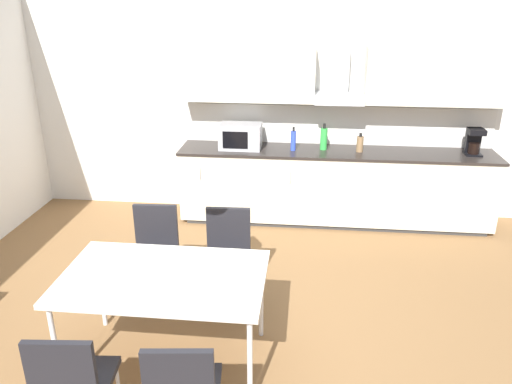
{
  "coord_description": "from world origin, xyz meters",
  "views": [
    {
      "loc": [
        0.57,
        -3.17,
        2.56
      ],
      "look_at": [
        0.16,
        0.75,
        1.0
      ],
      "focal_mm": 35.0,
      "sensor_mm": 36.0,
      "label": 1
    }
  ],
  "objects_px": {
    "chair_near_left": "(71,380)",
    "chair_far_left": "(155,245)",
    "dining_table": "(164,281)",
    "microwave": "(241,136)",
    "pendant_lamp": "(150,109)",
    "chair_far_right": "(227,249)",
    "bottle_green": "(324,139)",
    "coffee_maker": "(474,141)",
    "bottle_blue": "(293,140)",
    "bottle_brown": "(360,144)"
  },
  "relations": [
    {
      "from": "dining_table",
      "to": "bottle_brown",
      "type": "bearing_deg",
      "value": 59.55
    },
    {
      "from": "coffee_maker",
      "to": "bottle_green",
      "type": "bearing_deg",
      "value": 179.63
    },
    {
      "from": "microwave",
      "to": "bottle_blue",
      "type": "relative_size",
      "value": 1.74
    },
    {
      "from": "microwave",
      "to": "dining_table",
      "type": "relative_size",
      "value": 0.34
    },
    {
      "from": "bottle_blue",
      "to": "bottle_brown",
      "type": "distance_m",
      "value": 0.76
    },
    {
      "from": "coffee_maker",
      "to": "bottle_blue",
      "type": "xyz_separation_m",
      "value": [
        -2.02,
        -0.06,
        -0.03
      ]
    },
    {
      "from": "microwave",
      "to": "dining_table",
      "type": "bearing_deg",
      "value": -94.01
    },
    {
      "from": "microwave",
      "to": "chair_far_left",
      "type": "distance_m",
      "value": 1.98
    },
    {
      "from": "chair_near_left",
      "to": "chair_far_right",
      "type": "distance_m",
      "value": 1.76
    },
    {
      "from": "pendant_lamp",
      "to": "bottle_blue",
      "type": "bearing_deg",
      "value": 73.06
    },
    {
      "from": "chair_far_left",
      "to": "pendant_lamp",
      "type": "height_order",
      "value": "pendant_lamp"
    },
    {
      "from": "chair_near_left",
      "to": "bottle_brown",
      "type": "bearing_deg",
      "value": 61.67
    },
    {
      "from": "bottle_brown",
      "to": "chair_far_right",
      "type": "bearing_deg",
      "value": -124.13
    },
    {
      "from": "microwave",
      "to": "chair_far_left",
      "type": "height_order",
      "value": "microwave"
    },
    {
      "from": "microwave",
      "to": "pendant_lamp",
      "type": "height_order",
      "value": "pendant_lamp"
    },
    {
      "from": "bottle_blue",
      "to": "dining_table",
      "type": "height_order",
      "value": "bottle_blue"
    },
    {
      "from": "chair_near_left",
      "to": "chair_far_left",
      "type": "bearing_deg",
      "value": 90.39
    },
    {
      "from": "bottle_green",
      "to": "bottle_brown",
      "type": "bearing_deg",
      "value": -6.65
    },
    {
      "from": "microwave",
      "to": "bottle_green",
      "type": "relative_size",
      "value": 1.57
    },
    {
      "from": "dining_table",
      "to": "pendant_lamp",
      "type": "xyz_separation_m",
      "value": [
        0.0,
        -0.0,
        1.22
      ]
    },
    {
      "from": "microwave",
      "to": "pendant_lamp",
      "type": "xyz_separation_m",
      "value": [
        -0.19,
        -2.67,
        0.89
      ]
    },
    {
      "from": "chair_near_left",
      "to": "microwave",
      "type": "bearing_deg",
      "value": 81.85
    },
    {
      "from": "bottle_brown",
      "to": "dining_table",
      "type": "height_order",
      "value": "bottle_brown"
    },
    {
      "from": "chair_far_right",
      "to": "pendant_lamp",
      "type": "relative_size",
      "value": 2.72
    },
    {
      "from": "pendant_lamp",
      "to": "chair_far_right",
      "type": "bearing_deg",
      "value": 68.89
    },
    {
      "from": "bottle_brown",
      "to": "chair_near_left",
      "type": "distance_m",
      "value": 3.99
    },
    {
      "from": "microwave",
      "to": "chair_far_right",
      "type": "distance_m",
      "value": 1.92
    },
    {
      "from": "dining_table",
      "to": "microwave",
      "type": "bearing_deg",
      "value": 85.99
    },
    {
      "from": "chair_far_right",
      "to": "chair_near_left",
      "type": "bearing_deg",
      "value": -111.0
    },
    {
      "from": "coffee_maker",
      "to": "pendant_lamp",
      "type": "height_order",
      "value": "pendant_lamp"
    },
    {
      "from": "chair_near_left",
      "to": "pendant_lamp",
      "type": "distance_m",
      "value": 1.64
    },
    {
      "from": "bottle_brown",
      "to": "chair_near_left",
      "type": "xyz_separation_m",
      "value": [
        -1.88,
        -3.49,
        -0.44
      ]
    },
    {
      "from": "bottle_brown",
      "to": "chair_far_left",
      "type": "relative_size",
      "value": 0.25
    },
    {
      "from": "dining_table",
      "to": "coffee_maker",
      "type": "bearing_deg",
      "value": 43.73
    },
    {
      "from": "coffee_maker",
      "to": "pendant_lamp",
      "type": "relative_size",
      "value": 0.94
    },
    {
      "from": "chair_near_left",
      "to": "pendant_lamp",
      "type": "height_order",
      "value": "pendant_lamp"
    },
    {
      "from": "bottle_green",
      "to": "pendant_lamp",
      "type": "relative_size",
      "value": 0.96
    },
    {
      "from": "bottle_green",
      "to": "pendant_lamp",
      "type": "height_order",
      "value": "pendant_lamp"
    },
    {
      "from": "microwave",
      "to": "chair_far_right",
      "type": "bearing_deg",
      "value": -85.99
    },
    {
      "from": "bottle_blue",
      "to": "chair_near_left",
      "type": "xyz_separation_m",
      "value": [
        -1.12,
        -3.46,
        -0.47
      ]
    },
    {
      "from": "bottle_brown",
      "to": "microwave",
      "type": "bearing_deg",
      "value": 179.54
    },
    {
      "from": "bottle_blue",
      "to": "dining_table",
      "type": "bearing_deg",
      "value": -106.94
    },
    {
      "from": "bottle_brown",
      "to": "chair_far_right",
      "type": "height_order",
      "value": "bottle_brown"
    },
    {
      "from": "bottle_blue",
      "to": "coffee_maker",
      "type": "bearing_deg",
      "value": 1.68
    },
    {
      "from": "microwave",
      "to": "chair_far_left",
      "type": "xyz_separation_m",
      "value": [
        -0.51,
        -1.85,
        -0.49
      ]
    },
    {
      "from": "coffee_maker",
      "to": "dining_table",
      "type": "xyz_separation_m",
      "value": [
        -2.82,
        -2.7,
        -0.34
      ]
    },
    {
      "from": "dining_table",
      "to": "pendant_lamp",
      "type": "distance_m",
      "value": 1.22
    },
    {
      "from": "bottle_brown",
      "to": "dining_table",
      "type": "distance_m",
      "value": 3.1
    },
    {
      "from": "dining_table",
      "to": "pendant_lamp",
      "type": "relative_size",
      "value": 4.45
    },
    {
      "from": "microwave",
      "to": "bottle_green",
      "type": "bearing_deg",
      "value": 2.19
    }
  ]
}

